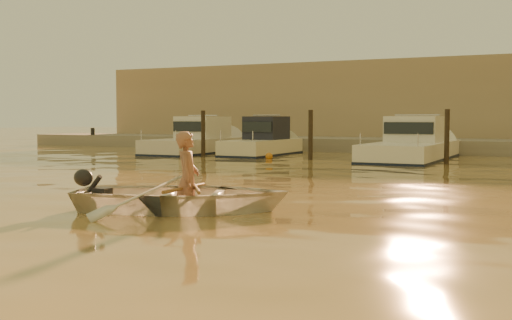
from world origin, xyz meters
The scene contains 17 objects.
ground_plane centered at (0.00, 0.00, 0.00)m, with size 160.00×160.00×0.00m, color olive.
dinghy centered at (-2.39, -0.31, 0.28)m, with size 2.77×3.88×0.80m, color silver.
person centered at (-2.30, -0.27, 0.57)m, with size 0.64×0.42×1.75m, color #936149.
outboard_motor centered at (-3.78, -0.89, 0.28)m, with size 0.90×0.40×0.70m, color black, non-canonical shape.
oar_port centered at (-2.16, -0.22, 0.42)m, with size 0.06×0.06×2.10m, color brown.
oar_starboard centered at (-2.35, -0.29, 0.42)m, with size 0.06×0.06×2.10m, color brown.
moored_boat_0 centered at (-12.24, 16.00, 0.62)m, with size 2.27×7.22×1.75m, color silver, non-canonical shape.
moored_boat_1 centered at (-8.75, 16.00, 0.62)m, with size 1.92×5.82×1.75m, color beige, non-canonical shape.
moored_boat_2 centered at (-1.94, 16.00, 0.62)m, with size 2.58×8.53×1.75m, color white, non-canonical shape.
piling_0 centered at (-10.50, 13.80, 0.90)m, with size 0.18×0.18×2.20m, color #2D2319.
piling_1 centered at (-5.50, 13.80, 0.90)m, with size 0.18×0.18×2.20m, color #2D2319.
piling_2 centered at (-0.20, 13.80, 0.90)m, with size 0.18×0.18×2.20m, color #2D2319.
fender_a centered at (-12.58, 12.94, 0.10)m, with size 0.30×0.30×0.30m, color white.
fender_b centered at (-7.31, 13.76, 0.10)m, with size 0.30×0.30×0.30m, color #C67117.
fender_c centered at (-2.90, 12.54, 0.10)m, with size 0.30×0.30×0.30m, color white.
quay centered at (0.00, 21.50, 0.15)m, with size 52.00×4.00×1.00m, color gray.
waterfront_building centered at (0.00, 27.00, 2.40)m, with size 46.00×7.00×4.80m, color #9E8466.
Camera 1 is at (3.97, -10.07, 1.70)m, focal length 45.00 mm.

